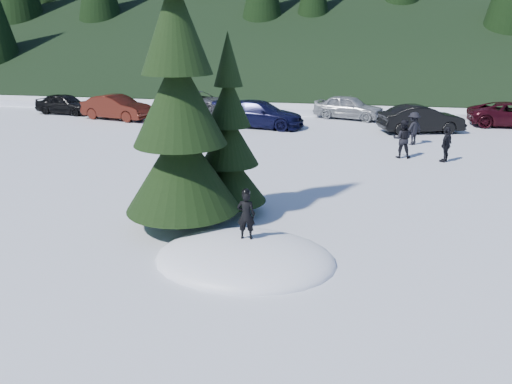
% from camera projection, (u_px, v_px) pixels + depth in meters
% --- Properties ---
extents(ground, '(200.00, 200.00, 0.00)m').
position_uv_depth(ground, '(245.00, 260.00, 12.24)').
color(ground, white).
rests_on(ground, ground).
extents(snow_mound, '(4.48, 3.52, 0.96)m').
position_uv_depth(snow_mound, '(245.00, 260.00, 12.24)').
color(snow_mound, white).
rests_on(snow_mound, ground).
extents(spruce_tall, '(3.20, 3.20, 8.60)m').
position_uv_depth(spruce_tall, '(179.00, 111.00, 13.32)').
color(spruce_tall, black).
rests_on(spruce_tall, ground).
extents(spruce_short, '(2.20, 2.20, 5.37)m').
position_uv_depth(spruce_short, '(229.00, 146.00, 14.81)').
color(spruce_short, black).
rests_on(spruce_short, ground).
extents(child_skier, '(0.46, 0.32, 1.21)m').
position_uv_depth(child_skier, '(246.00, 215.00, 12.13)').
color(child_skier, black).
rests_on(child_skier, snow_mound).
extents(adult_0, '(0.83, 0.65, 1.69)m').
position_uv_depth(adult_0, '(402.00, 139.00, 21.88)').
color(adult_0, black).
rests_on(adult_0, ground).
extents(adult_1, '(0.77, 0.95, 1.51)m').
position_uv_depth(adult_1, '(446.00, 145.00, 21.21)').
color(adult_1, black).
rests_on(adult_1, ground).
extents(adult_2, '(1.17, 1.13, 1.61)m').
position_uv_depth(adult_2, '(413.00, 128.00, 24.45)').
color(adult_2, black).
rests_on(adult_2, ground).
extents(car_0, '(4.20, 2.09, 1.38)m').
position_uv_depth(car_0, '(65.00, 104.00, 33.60)').
color(car_0, black).
rests_on(car_0, ground).
extents(car_1, '(4.86, 2.61, 1.52)m').
position_uv_depth(car_1, '(117.00, 107.00, 31.52)').
color(car_1, '#3D120B').
rests_on(car_1, ground).
extents(car_2, '(5.41, 3.28, 1.40)m').
position_uv_depth(car_2, '(198.00, 102.00, 34.53)').
color(car_2, '#48494F').
rests_on(car_2, ground).
extents(car_3, '(5.52, 2.94, 1.52)m').
position_uv_depth(car_3, '(259.00, 114.00, 28.96)').
color(car_3, black).
rests_on(car_3, ground).
extents(car_4, '(4.73, 3.02, 1.50)m').
position_uv_depth(car_4, '(349.00, 107.00, 31.67)').
color(car_4, gray).
rests_on(car_4, ground).
extents(car_5, '(4.80, 2.89, 1.50)m').
position_uv_depth(car_5, '(421.00, 119.00, 27.39)').
color(car_5, black).
rests_on(car_5, ground).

